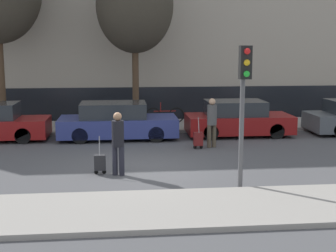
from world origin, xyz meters
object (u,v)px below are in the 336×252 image
at_px(traffic_light, 244,88).
at_px(trolley_left, 100,162).
at_px(pedestrian_right, 212,120).
at_px(trolley_right, 198,139).
at_px(bare_tree_down_street, 135,6).
at_px(parked_car_1, 117,122).
at_px(parked_car_2, 238,119).
at_px(parked_bicycle, 165,115).
at_px(pedestrian_left, 118,140).

bearing_deg(traffic_light, trolley_left, 152.63).
height_order(pedestrian_right, trolley_right, pedestrian_right).
bearing_deg(bare_tree_down_street, parked_car_1, -109.70).
bearing_deg(parked_car_2, trolley_left, -135.44).
height_order(parked_car_2, bare_tree_down_street, bare_tree_down_street).
height_order(traffic_light, parked_bicycle, traffic_light).
distance_m(pedestrian_left, pedestrian_right, 4.69).
bearing_deg(parked_bicycle, pedestrian_right, -75.08).
bearing_deg(pedestrian_left, traffic_light, -9.60).
height_order(trolley_left, trolley_right, trolley_right).
height_order(parked_car_2, traffic_light, traffic_light).
bearing_deg(parked_car_2, bare_tree_down_street, 151.60).
bearing_deg(pedestrian_left, parked_car_2, 67.54).
relative_size(pedestrian_left, trolley_left, 1.63).
relative_size(trolley_right, parked_bicycle, 0.64).
xyz_separation_m(parked_car_2, trolley_right, (-1.99, -2.27, -0.31)).
bearing_deg(bare_tree_down_street, pedestrian_left, -95.78).
bearing_deg(pedestrian_right, trolley_right, -179.94).
distance_m(trolley_right, traffic_light, 5.32).
relative_size(pedestrian_right, bare_tree_down_street, 0.25).
height_order(trolley_right, parked_bicycle, trolley_right).
bearing_deg(bare_tree_down_street, pedestrian_right, -59.10).
xyz_separation_m(trolley_left, pedestrian_right, (3.83, 3.14, 0.67)).
bearing_deg(parked_car_1, bare_tree_down_street, 70.30).
xyz_separation_m(pedestrian_left, trolley_right, (2.80, 3.14, -0.67)).
xyz_separation_m(pedestrian_left, pedestrian_right, (3.31, 3.32, -0.02)).
xyz_separation_m(trolley_right, bare_tree_down_street, (-2.03, 4.44, 4.90)).
height_order(pedestrian_left, pedestrian_right, pedestrian_left).
distance_m(pedestrian_left, traffic_light, 3.85).
distance_m(pedestrian_right, trolley_right, 0.86).
bearing_deg(trolley_right, parked_bicycle, 98.47).
bearing_deg(parked_car_1, pedestrian_left, -89.36).
bearing_deg(trolley_right, parked_car_1, 143.24).
height_order(parked_car_1, trolley_right, parked_car_1).
relative_size(parked_car_2, bare_tree_down_street, 0.59).
xyz_separation_m(traffic_light, bare_tree_down_street, (-2.32, 9.27, 2.68)).
bearing_deg(pedestrian_left, trolley_right, 67.38).
distance_m(parked_car_2, traffic_light, 7.54).
height_order(pedestrian_right, bare_tree_down_street, bare_tree_down_street).
distance_m(parked_car_2, pedestrian_right, 2.57).
distance_m(pedestrian_right, bare_tree_down_street, 6.53).
bearing_deg(pedestrian_right, trolley_left, -160.18).
xyz_separation_m(parked_car_1, trolley_left, (-0.46, -5.09, -0.33)).
relative_size(parked_car_2, pedestrian_right, 2.38).
height_order(trolley_left, traffic_light, traffic_light).
height_order(trolley_left, parked_bicycle, trolley_left).
distance_m(trolley_right, bare_tree_down_street, 6.92).
bearing_deg(pedestrian_left, parked_bicycle, 94.47).
bearing_deg(traffic_light, parked_car_2, 76.51).
xyz_separation_m(pedestrian_right, parked_bicycle, (-1.24, 4.65, -0.52)).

